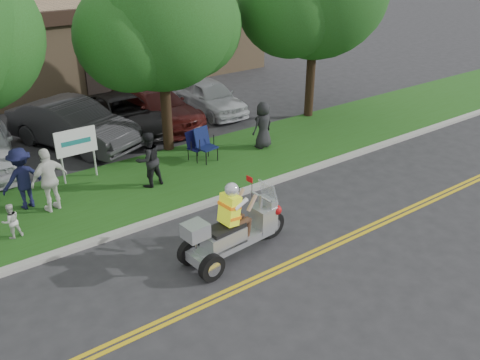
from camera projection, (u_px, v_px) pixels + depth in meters
ground at (293, 247)px, 12.52m from camera, size 120.00×120.00×0.00m
centerline_near at (309, 258)px, 12.09m from camera, size 60.00×0.10×0.01m
centerline_far at (304, 255)px, 12.21m from camera, size 60.00×0.10×0.01m
curb at (223, 198)px, 14.71m from camera, size 60.00×0.25×0.12m
grass_verge at (185, 173)px, 16.27m from camera, size 60.00×4.00×0.10m
commercial_building at (83, 38)px, 26.48m from camera, size 18.00×8.20×4.00m
tree_mid at (161, 22)px, 16.11m from camera, size 5.88×4.80×7.05m
business_sign at (76, 145)px, 15.23m from camera, size 1.25×0.06×1.75m
trike_scooter at (233, 231)px, 11.91m from camera, size 3.00×1.04×1.96m
lawn_chair_a at (204, 142)px, 16.81m from camera, size 0.67×0.69×1.12m
lawn_chair_b at (194, 144)px, 16.90m from camera, size 0.63×0.64×0.98m
spectator_adult_mid at (149, 159)px, 14.99m from camera, size 0.90×0.74×1.70m
spectator_adult_right at (50, 180)px, 13.64m from camera, size 1.14×0.68×1.81m
spectator_chair_a at (22, 178)px, 13.78m from camera, size 1.23×0.84×1.75m
spectator_chair_b at (263, 125)px, 17.72m from camera, size 0.86×0.61×1.65m
child_right at (11, 221)px, 12.55m from camera, size 0.49×0.40×0.92m
parked_car_left at (73, 124)px, 18.06m from camera, size 3.70×5.35×1.67m
parked_car_mid at (123, 114)px, 19.54m from camera, size 2.47×5.03×1.37m
parked_car_right at (156, 107)px, 20.26m from camera, size 2.57×5.14×1.44m
parked_car_far_right at (211, 97)px, 21.57m from camera, size 1.85×4.18×1.40m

